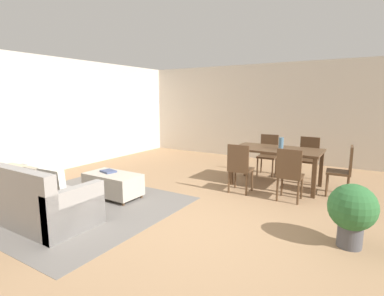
{
  "coord_description": "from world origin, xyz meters",
  "views": [
    {
      "loc": [
        1.97,
        -3.28,
        1.75
      ],
      "look_at": [
        -1.02,
        1.57,
        0.78
      ],
      "focal_mm": 27.47,
      "sensor_mm": 36.0,
      "label": 1
    }
  ],
  "objects_px": {
    "dining_table": "(276,153)",
    "vase_centerpiece": "(281,143)",
    "dining_chair_near_right": "(290,172)",
    "dining_chair_far_right": "(308,156)",
    "potted_plant": "(352,210)",
    "dining_chair_far_left": "(268,152)",
    "ottoman_table": "(113,184)",
    "book_on_ottoman": "(108,171)",
    "dining_chair_near_left": "(240,166)",
    "couch": "(30,199)",
    "dining_chair_head_east": "(344,168)"
  },
  "relations": [
    {
      "from": "dining_chair_far_left",
      "to": "book_on_ottoman",
      "type": "bearing_deg",
      "value": -123.93
    },
    {
      "from": "dining_chair_near_right",
      "to": "couch",
      "type": "bearing_deg",
      "value": -137.81
    },
    {
      "from": "dining_chair_near_left",
      "to": "potted_plant",
      "type": "height_order",
      "value": "dining_chair_near_left"
    },
    {
      "from": "dining_chair_near_left",
      "to": "dining_chair_near_right",
      "type": "bearing_deg",
      "value": 0.64
    },
    {
      "from": "ottoman_table",
      "to": "dining_chair_far_right",
      "type": "relative_size",
      "value": 1.1
    },
    {
      "from": "couch",
      "to": "book_on_ottoman",
      "type": "distance_m",
      "value": 1.37
    },
    {
      "from": "dining_table",
      "to": "ottoman_table",
      "type": "bearing_deg",
      "value": -135.46
    },
    {
      "from": "vase_centerpiece",
      "to": "ottoman_table",
      "type": "bearing_deg",
      "value": -136.64
    },
    {
      "from": "dining_table",
      "to": "dining_chair_far_right",
      "type": "xyz_separation_m",
      "value": [
        0.46,
        0.83,
        -0.15
      ]
    },
    {
      "from": "dining_chair_near_right",
      "to": "book_on_ottoman",
      "type": "distance_m",
      "value": 3.17
    },
    {
      "from": "potted_plant",
      "to": "couch",
      "type": "bearing_deg",
      "value": -159.21
    },
    {
      "from": "dining_chair_far_right",
      "to": "dining_chair_near_left",
      "type": "bearing_deg",
      "value": -118.5
    },
    {
      "from": "dining_chair_far_right",
      "to": "vase_centerpiece",
      "type": "distance_m",
      "value": 0.98
    },
    {
      "from": "dining_chair_far_left",
      "to": "dining_chair_near_left",
      "type": "bearing_deg",
      "value": -91.2
    },
    {
      "from": "dining_chair_near_left",
      "to": "dining_chair_near_right",
      "type": "height_order",
      "value": "same"
    },
    {
      "from": "dining_chair_near_right",
      "to": "dining_chair_far_right",
      "type": "xyz_separation_m",
      "value": [
        -0.0,
        1.64,
        0.0
      ]
    },
    {
      "from": "vase_centerpiece",
      "to": "dining_chair_far_left",
      "type": "bearing_deg",
      "value": 121.57
    },
    {
      "from": "dining_chair_far_right",
      "to": "potted_plant",
      "type": "bearing_deg",
      "value": -70.5
    },
    {
      "from": "dining_chair_near_right",
      "to": "dining_chair_far_left",
      "type": "height_order",
      "value": "same"
    },
    {
      "from": "dining_chair_near_left",
      "to": "dining_chair_far_left",
      "type": "distance_m",
      "value": 1.61
    },
    {
      "from": "dining_table",
      "to": "dining_chair_far_right",
      "type": "height_order",
      "value": "dining_chair_far_right"
    },
    {
      "from": "ottoman_table",
      "to": "dining_table",
      "type": "bearing_deg",
      "value": 44.54
    },
    {
      "from": "dining_chair_head_east",
      "to": "dining_chair_far_left",
      "type": "bearing_deg",
      "value": 153.58
    },
    {
      "from": "ottoman_table",
      "to": "dining_chair_near_right",
      "type": "distance_m",
      "value": 3.07
    },
    {
      "from": "dining_chair_near_left",
      "to": "dining_chair_far_left",
      "type": "height_order",
      "value": "same"
    },
    {
      "from": "couch",
      "to": "book_on_ottoman",
      "type": "bearing_deg",
      "value": 84.02
    },
    {
      "from": "couch",
      "to": "book_on_ottoman",
      "type": "relative_size",
      "value": 7.82
    },
    {
      "from": "dining_table",
      "to": "dining_chair_near_right",
      "type": "distance_m",
      "value": 0.95
    },
    {
      "from": "couch",
      "to": "ottoman_table",
      "type": "relative_size",
      "value": 2.01
    },
    {
      "from": "ottoman_table",
      "to": "dining_chair_head_east",
      "type": "height_order",
      "value": "dining_chair_head_east"
    },
    {
      "from": "potted_plant",
      "to": "dining_chair_head_east",
      "type": "bearing_deg",
      "value": 97.04
    },
    {
      "from": "couch",
      "to": "dining_chair_near_left",
      "type": "xyz_separation_m",
      "value": [
        2.11,
        2.71,
        0.22
      ]
    },
    {
      "from": "dining_chair_far_left",
      "to": "ottoman_table",
      "type": "bearing_deg",
      "value": -121.61
    },
    {
      "from": "dining_table",
      "to": "vase_centerpiece",
      "type": "distance_m",
      "value": 0.22
    },
    {
      "from": "dining_chair_near_left",
      "to": "dining_chair_near_right",
      "type": "distance_m",
      "value": 0.9
    },
    {
      "from": "ottoman_table",
      "to": "dining_chair_head_east",
      "type": "distance_m",
      "value": 4.12
    },
    {
      "from": "couch",
      "to": "dining_chair_far_left",
      "type": "distance_m",
      "value": 4.83
    },
    {
      "from": "dining_chair_far_right",
      "to": "potted_plant",
      "type": "xyz_separation_m",
      "value": [
        1.01,
        -2.84,
        -0.07
      ]
    },
    {
      "from": "dining_chair_near_left",
      "to": "dining_chair_near_right",
      "type": "xyz_separation_m",
      "value": [
        0.9,
        0.01,
        0.0
      ]
    },
    {
      "from": "dining_chair_near_left",
      "to": "couch",
      "type": "bearing_deg",
      "value": -127.82
    },
    {
      "from": "dining_chair_far_left",
      "to": "dining_chair_head_east",
      "type": "xyz_separation_m",
      "value": [
        1.62,
        -0.81,
        0.0
      ]
    },
    {
      "from": "ottoman_table",
      "to": "dining_chair_far_left",
      "type": "xyz_separation_m",
      "value": [
        1.85,
        3.01,
        0.28
      ]
    },
    {
      "from": "vase_centerpiece",
      "to": "dining_chair_near_left",
      "type": "bearing_deg",
      "value": -122.73
    },
    {
      "from": "ottoman_table",
      "to": "potted_plant",
      "type": "distance_m",
      "value": 3.73
    },
    {
      "from": "dining_chair_near_right",
      "to": "vase_centerpiece",
      "type": "height_order",
      "value": "vase_centerpiece"
    },
    {
      "from": "dining_chair_head_east",
      "to": "book_on_ottoman",
      "type": "relative_size",
      "value": 3.54
    },
    {
      "from": "dining_chair_far_right",
      "to": "vase_centerpiece",
      "type": "height_order",
      "value": "vase_centerpiece"
    },
    {
      "from": "couch",
      "to": "book_on_ottoman",
      "type": "height_order",
      "value": "couch"
    },
    {
      "from": "book_on_ottoman",
      "to": "potted_plant",
      "type": "bearing_deg",
      "value": 2.47
    },
    {
      "from": "couch",
      "to": "vase_centerpiece",
      "type": "height_order",
      "value": "vase_centerpiece"
    }
  ]
}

